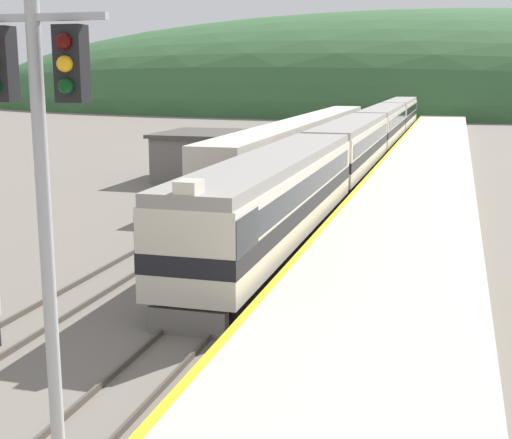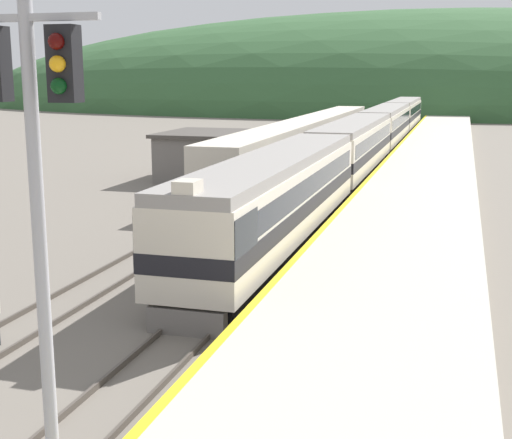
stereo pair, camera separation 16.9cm
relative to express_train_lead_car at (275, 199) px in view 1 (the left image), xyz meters
name	(u,v)px [view 1 (the left image)]	position (x,y,z in m)	size (l,w,h in m)	color
track_main	(386,143)	(0.00, 47.67, -2.11)	(1.52, 180.00, 0.16)	#4C443D
track_siding	(341,142)	(-4.73, 47.67, -2.11)	(1.52, 180.00, 0.16)	#4C443D
platform	(427,163)	(4.98, 27.67, -1.67)	(6.33, 140.00, 1.06)	#BCB5A5
distant_hills	(424,108)	(0.00, 129.53, -2.19)	(211.00, 94.95, 40.13)	#335B33
station_shed	(215,155)	(-8.99, 18.83, -0.54)	(7.47, 7.22, 3.28)	slate
express_train_lead_car	(275,199)	(0.00, 0.00, 0.00)	(2.99, 20.75, 4.37)	black
carriage_second	(351,147)	(0.00, 21.79, -0.01)	(2.98, 20.60, 4.01)	black
carriage_third	(383,126)	(0.00, 43.27, -0.01)	(2.98, 20.60, 4.01)	black
carriage_fourth	(400,114)	(0.00, 64.75, -0.01)	(2.98, 20.60, 4.01)	black
siding_train	(305,141)	(-4.73, 28.54, -0.30)	(2.90, 46.12, 3.67)	black
signal_mast_main	(42,176)	(1.44, -19.07, 3.64)	(2.20, 0.42, 8.87)	#9E9EA3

